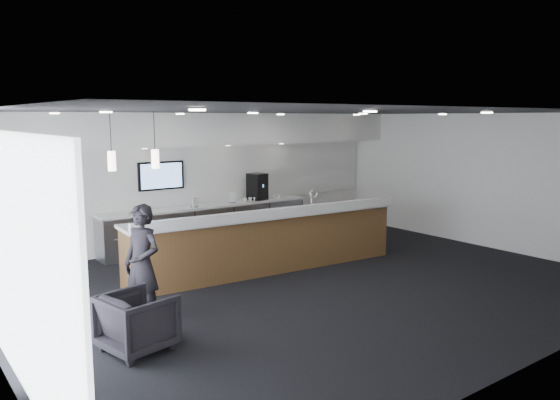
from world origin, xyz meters
TOP-DOWN VIEW (x-y plane):
  - ground at (0.00, 0.00)m, footprint 10.00×10.00m
  - ceiling at (0.00, 0.00)m, footprint 10.00×8.00m
  - back_wall at (0.00, 4.00)m, footprint 10.00×0.02m
  - right_wall at (5.00, 0.00)m, footprint 0.02×8.00m
  - soffit_bulkhead at (0.00, 3.55)m, footprint 10.00×0.90m
  - alcove_panel at (0.00, 3.97)m, footprint 9.80×0.06m
  - back_credenza at (-0.00, 3.64)m, footprint 5.06×0.66m
  - wall_tv at (-1.00, 3.91)m, footprint 1.05×0.08m
  - pendant_left at (-2.40, 0.80)m, footprint 0.12×0.12m
  - pendant_right at (-3.10, 0.80)m, footprint 0.12×0.12m
  - ceiling_can_lights at (0.00, 0.00)m, footprint 7.00×5.00m
  - service_counter at (-0.09, 1.19)m, footprint 5.58×1.31m
  - coffee_machine at (1.34, 3.63)m, footprint 0.42×0.51m
  - info_sign_left at (-0.40, 3.51)m, footprint 0.16×0.07m
  - info_sign_right at (0.61, 3.55)m, footprint 0.18×0.05m
  - armchair at (-3.52, -0.83)m, footprint 0.96×0.94m
  - lounge_guest at (-3.08, 0.00)m, footprint 0.61×0.73m
  - cup_0 at (1.90, 3.52)m, footprint 0.09×0.09m
  - cup_1 at (1.76, 3.52)m, footprint 0.13×0.13m
  - cup_2 at (1.62, 3.52)m, footprint 0.11×0.11m
  - cup_3 at (1.48, 3.52)m, footprint 0.12×0.12m
  - cup_4 at (1.34, 3.52)m, footprint 0.13×0.13m
  - cup_5 at (1.20, 3.52)m, footprint 0.10×0.10m
  - cup_6 at (1.06, 3.52)m, footprint 0.13×0.13m
  - cup_7 at (0.92, 3.52)m, footprint 0.11×0.11m

SIDE VIEW (x-z plane):
  - ground at x=0.00m, z-range 0.00..0.00m
  - armchair at x=-3.52m, z-range 0.00..0.74m
  - back_credenza at x=0.00m, z-range 0.00..0.95m
  - service_counter at x=-0.09m, z-range -0.17..1.32m
  - lounge_guest at x=-3.08m, z-range 0.00..1.71m
  - cup_0 at x=1.90m, z-range 0.95..1.04m
  - cup_1 at x=1.76m, z-range 0.95..1.04m
  - cup_2 at x=1.62m, z-range 0.95..1.04m
  - cup_3 at x=1.48m, z-range 0.95..1.04m
  - cup_4 at x=1.34m, z-range 0.95..1.04m
  - cup_5 at x=1.20m, z-range 0.95..1.04m
  - cup_6 at x=1.06m, z-range 0.95..1.04m
  - cup_7 at x=0.92m, z-range 0.95..1.04m
  - info_sign_left at x=-0.40m, z-range 0.95..1.17m
  - info_sign_right at x=0.61m, z-range 0.95..1.19m
  - coffee_machine at x=1.34m, z-range 0.95..1.58m
  - back_wall at x=0.00m, z-range 0.00..3.00m
  - right_wall at x=5.00m, z-range 0.00..3.00m
  - alcove_panel at x=0.00m, z-range 0.90..2.30m
  - wall_tv at x=-1.00m, z-range 1.34..1.96m
  - pendant_left at x=-2.40m, z-range 2.10..2.40m
  - pendant_right at x=-3.10m, z-range 2.10..2.40m
  - soffit_bulkhead at x=0.00m, z-range 2.30..3.00m
  - ceiling_can_lights at x=0.00m, z-range 2.96..2.98m
  - ceiling at x=0.00m, z-range 2.99..3.01m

